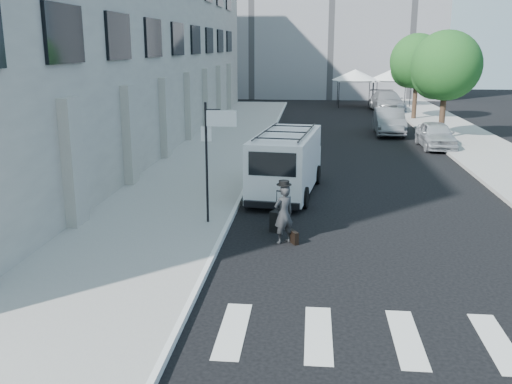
% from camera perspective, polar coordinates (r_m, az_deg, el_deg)
% --- Properties ---
extents(ground, '(120.00, 120.00, 0.00)m').
position_cam_1_polar(ground, '(13.66, 3.62, -7.90)').
color(ground, black).
rests_on(ground, ground).
extents(sidewalk_left, '(4.50, 48.00, 0.15)m').
position_cam_1_polar(sidewalk_left, '(29.45, -3.53, 4.42)').
color(sidewalk_left, gray).
rests_on(sidewalk_left, ground).
extents(sidewalk_right, '(4.00, 56.00, 0.15)m').
position_cam_1_polar(sidewalk_right, '(34.13, 20.25, 4.94)').
color(sidewalk_right, gray).
rests_on(sidewalk_right, ground).
extents(building_left, '(10.00, 44.00, 12.00)m').
position_cam_1_polar(building_left, '(32.87, -16.16, 15.32)').
color(building_left, gray).
rests_on(building_left, ground).
extents(sign_pole, '(1.03, 0.07, 3.50)m').
position_cam_1_polar(sign_pole, '(16.27, -4.19, 5.44)').
color(sign_pole, black).
rests_on(sign_pole, sidewalk_left).
extents(tree_near, '(3.80, 3.83, 6.03)m').
position_cam_1_polar(tree_near, '(33.57, 18.25, 11.67)').
color(tree_near, black).
rests_on(tree_near, ground).
extents(tree_far, '(3.80, 3.83, 6.03)m').
position_cam_1_polar(tree_far, '(42.40, 15.65, 12.29)').
color(tree_far, black).
rests_on(tree_far, ground).
extents(tent_left, '(4.00, 4.00, 3.20)m').
position_cam_1_polar(tent_left, '(50.82, 9.90, 11.45)').
color(tent_left, black).
rests_on(tent_left, ground).
extents(tent_right, '(4.00, 4.00, 3.20)m').
position_cam_1_polar(tent_right, '(51.64, 13.47, 11.31)').
color(tent_right, black).
rests_on(tent_right, ground).
extents(businessman, '(0.70, 0.66, 1.61)m').
position_cam_1_polar(businessman, '(15.29, 2.78, -2.23)').
color(businessman, '#333436').
rests_on(businessman, ground).
extents(briefcase, '(0.31, 0.45, 0.34)m').
position_cam_1_polar(briefcase, '(15.47, 3.76, -4.51)').
color(briefcase, black).
rests_on(briefcase, ground).
extents(suitcase, '(0.41, 0.48, 1.15)m').
position_cam_1_polar(suitcase, '(16.40, 2.09, -2.87)').
color(suitcase, black).
rests_on(suitcase, ground).
extents(cargo_van, '(2.55, 5.95, 2.18)m').
position_cam_1_polar(cargo_van, '(20.49, 3.09, 3.02)').
color(cargo_van, silver).
rests_on(cargo_van, ground).
extents(parked_car_a, '(1.68, 4.05, 1.37)m').
position_cam_1_polar(parked_car_a, '(31.13, 17.54, 5.46)').
color(parked_car_a, '#A8ACB1').
rests_on(parked_car_a, ground).
extents(parked_car_b, '(1.79, 4.74, 1.54)m').
position_cam_1_polar(parked_car_b, '(35.34, 13.18, 6.89)').
color(parked_car_b, slate).
rests_on(parked_car_b, ground).
extents(parked_car_c, '(2.63, 5.74, 1.63)m').
position_cam_1_polar(parked_car_c, '(47.63, 12.97, 8.82)').
color(parked_car_c, gray).
rests_on(parked_car_c, ground).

